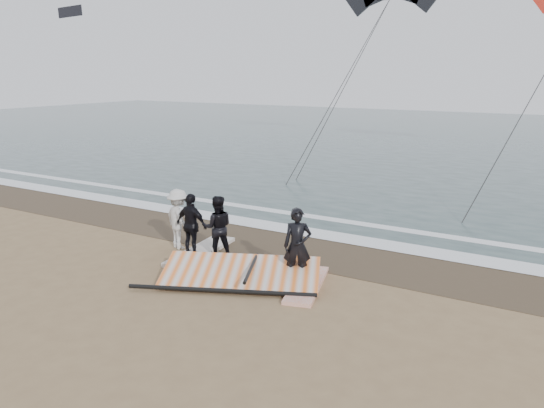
{
  "coord_description": "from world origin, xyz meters",
  "views": [
    {
      "loc": [
        6.34,
        -8.23,
        4.86
      ],
      "look_at": [
        -0.19,
        3.0,
        1.6
      ],
      "focal_mm": 35.0,
      "sensor_mm": 36.0,
      "label": 1
    }
  ],
  "objects_px": {
    "man_main": "(297,246)",
    "board_white": "(307,285)",
    "sail_rig": "(242,273)",
    "board_cream": "(201,251)"
  },
  "relations": [
    {
      "from": "man_main",
      "to": "board_cream",
      "type": "relative_size",
      "value": 0.68
    },
    {
      "from": "board_cream",
      "to": "board_white",
      "type": "bearing_deg",
      "value": -15.39
    },
    {
      "from": "board_white",
      "to": "sail_rig",
      "type": "xyz_separation_m",
      "value": [
        -1.5,
        -0.49,
        0.15
      ]
    },
    {
      "from": "board_white",
      "to": "sail_rig",
      "type": "bearing_deg",
      "value": -176.85
    },
    {
      "from": "board_white",
      "to": "board_cream",
      "type": "height_order",
      "value": "board_cream"
    },
    {
      "from": "man_main",
      "to": "board_white",
      "type": "xyz_separation_m",
      "value": [
        0.34,
        -0.15,
        -0.85
      ]
    },
    {
      "from": "man_main",
      "to": "board_cream",
      "type": "bearing_deg",
      "value": 144.96
    },
    {
      "from": "man_main",
      "to": "board_cream",
      "type": "xyz_separation_m",
      "value": [
        -3.22,
        0.44,
        -0.84
      ]
    },
    {
      "from": "board_white",
      "to": "sail_rig",
      "type": "distance_m",
      "value": 1.58
    },
    {
      "from": "board_white",
      "to": "board_cream",
      "type": "relative_size",
      "value": 0.86
    }
  ]
}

